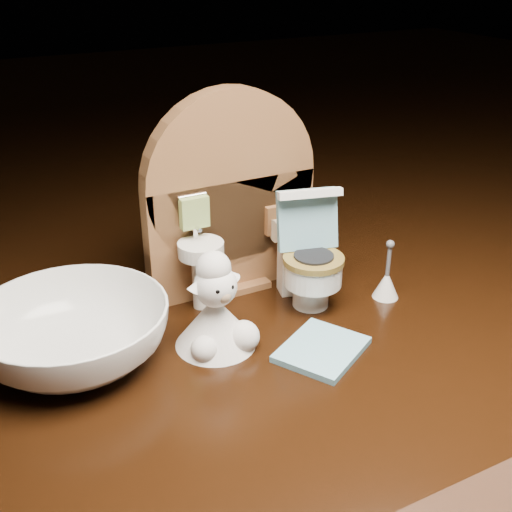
{
  "coord_description": "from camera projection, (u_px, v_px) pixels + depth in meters",
  "views": [
    {
      "loc": [
        -0.18,
        -0.33,
        0.24
      ],
      "look_at": [
        -0.0,
        0.02,
        0.05
      ],
      "focal_mm": 45.0,
      "sensor_mm": 36.0,
      "label": 1
    }
  ],
  "objects": [
    {
      "name": "toy_toilet",
      "position": [
        309.0,
        261.0,
        0.46
      ],
      "size": [
        0.05,
        0.06,
        0.09
      ],
      "rotation": [
        0.0,
        0.0,
        -0.25
      ],
      "color": "white",
      "rests_on": "ground"
    },
    {
      "name": "toilet_brush",
      "position": [
        386.0,
        282.0,
        0.47
      ],
      "size": [
        0.02,
        0.02,
        0.05
      ],
      "color": "white",
      "rests_on": "ground"
    },
    {
      "name": "backdrop_panel",
      "position": [
        230.0,
        206.0,
        0.46
      ],
      "size": [
        0.13,
        0.05,
        0.15
      ],
      "color": "brown",
      "rests_on": "ground"
    },
    {
      "name": "plush_lamb",
      "position": [
        217.0,
        314.0,
        0.41
      ],
      "size": [
        0.05,
        0.05,
        0.07
      ],
      "rotation": [
        0.0,
        0.0,
        0.1
      ],
      "color": "silver",
      "rests_on": "ground"
    },
    {
      "name": "ceramic_bowl",
      "position": [
        73.0,
        334.0,
        0.4
      ],
      "size": [
        0.14,
        0.14,
        0.04
      ],
      "primitive_type": "imported",
      "rotation": [
        0.0,
        0.0,
        0.18
      ],
      "color": "white",
      "rests_on": "ground"
    },
    {
      "name": "bath_mat",
      "position": [
        322.0,
        349.0,
        0.41
      ],
      "size": [
        0.07,
        0.07,
        0.0
      ],
      "primitive_type": "cube",
      "rotation": [
        0.0,
        0.0,
        0.52
      ],
      "color": "#71ABBF",
      "rests_on": "ground"
    }
  ]
}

